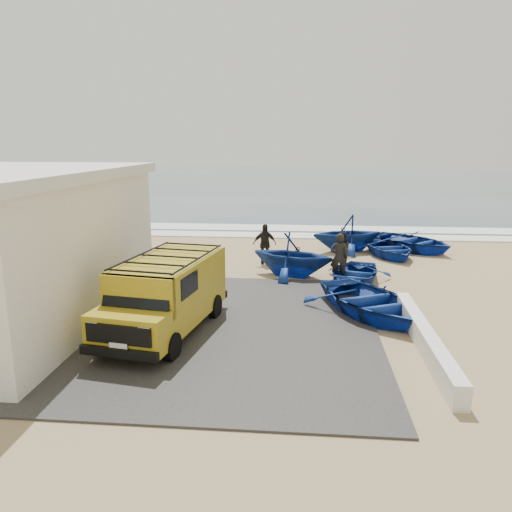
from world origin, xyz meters
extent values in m
plane|color=tan|center=(0.00, 0.00, 0.00)|extent=(160.00, 160.00, 0.00)
cube|color=#373532|center=(-2.00, -2.00, 0.03)|extent=(12.00, 10.00, 0.05)
cube|color=#385166|center=(0.00, 56.00, 0.00)|extent=(180.00, 88.00, 0.01)
cube|color=white|center=(0.00, 12.00, 0.03)|extent=(180.00, 1.60, 0.06)
cube|color=white|center=(0.00, 14.50, 0.02)|extent=(180.00, 2.20, 0.04)
cube|color=black|center=(-3.55, -0.50, 2.60)|extent=(0.08, 0.70, 0.90)
cube|color=silver|center=(5.00, -3.00, 0.28)|extent=(0.35, 6.00, 0.55)
cube|color=#AF981A|center=(-1.57, -2.13, 1.15)|extent=(2.45, 4.06, 1.61)
cube|color=#AF981A|center=(-1.96, -4.44, 0.78)|extent=(1.97, 1.17, 0.88)
cube|color=black|center=(-1.88, -3.99, 1.56)|extent=(1.74, 0.60, 0.70)
cube|color=black|center=(-2.03, -4.89, 0.88)|extent=(1.57, 0.34, 0.44)
cube|color=black|center=(-2.04, -4.92, 0.46)|extent=(1.89, 0.44, 0.21)
cube|color=black|center=(-1.58, -2.18, 2.03)|extent=(2.31, 3.76, 0.06)
cylinder|color=black|center=(-2.75, -3.91, 0.34)|extent=(0.32, 0.71, 0.68)
cylinder|color=black|center=(-2.26, -0.93, 0.34)|extent=(0.32, 0.71, 0.68)
cylinder|color=black|center=(-1.04, -4.20, 0.34)|extent=(0.32, 0.71, 0.68)
cylinder|color=black|center=(-0.54, -1.21, 0.34)|extent=(0.32, 0.71, 0.68)
imported|color=navy|center=(3.95, -0.53, 0.43)|extent=(4.50, 5.06, 0.87)
imported|color=navy|center=(3.84, 2.83, 0.35)|extent=(3.27, 3.92, 0.70)
imported|color=navy|center=(1.59, 3.67, 0.84)|extent=(3.97, 3.72, 1.68)
imported|color=navy|center=(5.84, 7.42, 0.37)|extent=(3.31, 4.06, 0.74)
imported|color=navy|center=(4.04, 8.33, 0.87)|extent=(3.99, 3.70, 1.73)
imported|color=navy|center=(7.06, 8.86, 0.44)|extent=(5.08, 5.15, 0.87)
imported|color=black|center=(3.31, 3.12, 0.90)|extent=(0.67, 0.45, 1.79)
imported|color=black|center=(3.56, 5.00, 0.75)|extent=(0.62, 0.77, 1.51)
imported|color=black|center=(0.39, 5.61, 0.84)|extent=(1.05, 0.63, 1.68)
camera|label=1|loc=(1.92, -14.84, 4.99)|focal=35.00mm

